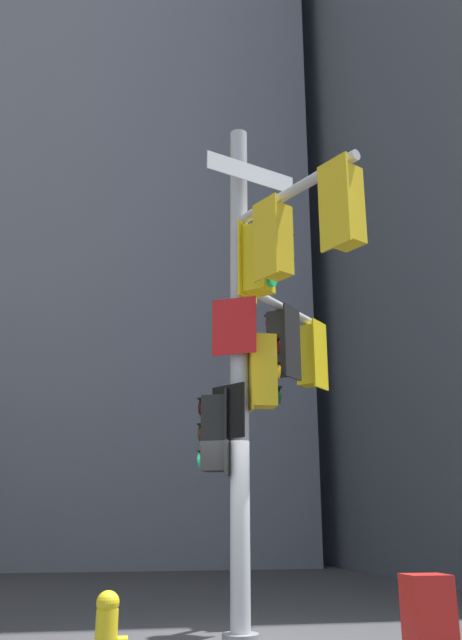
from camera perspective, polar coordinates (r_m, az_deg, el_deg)
building_mid_block at (r=36.14m, az=-11.35°, el=17.55°), size 16.66×16.66×43.67m
signal_pole_assembly at (r=9.20m, az=3.08°, el=-1.10°), size 2.41×3.97×7.21m
fire_hydrant at (r=7.23m, az=-10.79°, el=-25.21°), size 0.33×0.23×0.82m
newspaper_box at (r=7.38m, az=16.94°, el=-24.20°), size 0.45×0.36×0.97m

